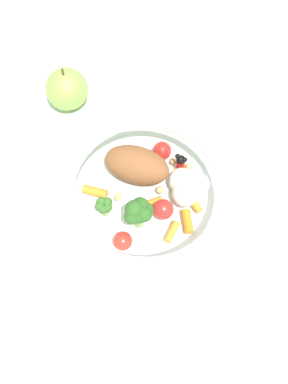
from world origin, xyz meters
The scene contains 4 objects.
ground_plane centered at (0.00, 0.00, 0.00)m, with size 2.40×2.40×0.00m, color silver.
food_container centered at (0.01, -0.02, 0.03)m, with size 0.21×0.21×0.07m.
loose_apple centered at (0.22, -0.01, 0.03)m, with size 0.07×0.07×0.08m.
folded_napkin centered at (-0.17, 0.11, 0.00)m, with size 0.13×0.14×0.01m, color white.
Camera 1 is at (-0.22, 0.15, 0.59)m, focal length 42.60 mm.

